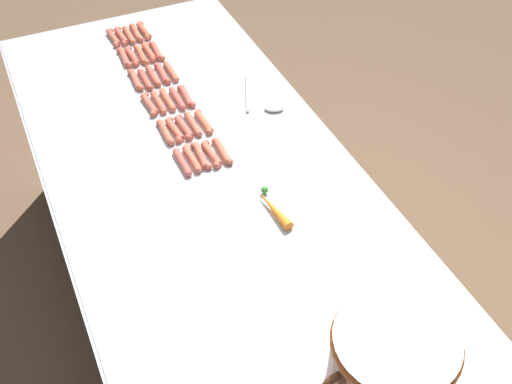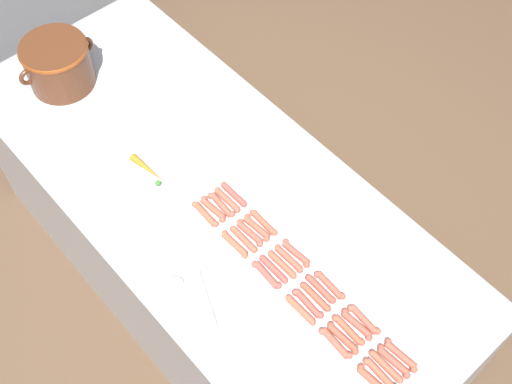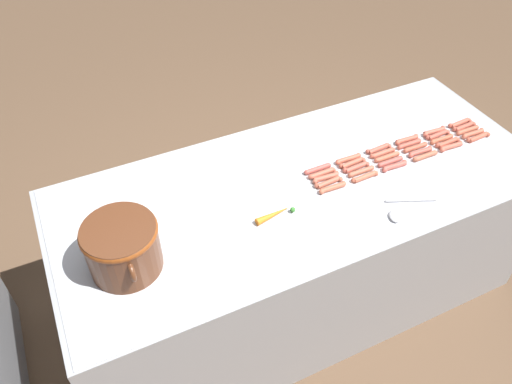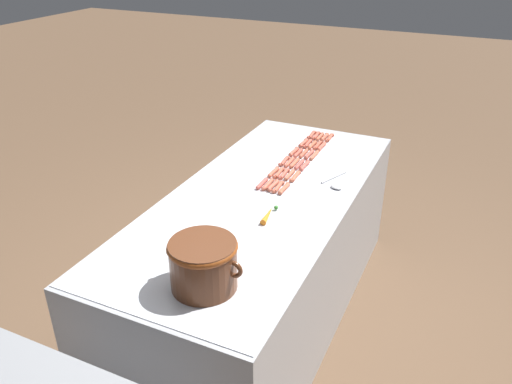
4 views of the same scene
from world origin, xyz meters
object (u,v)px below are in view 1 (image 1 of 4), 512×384
Objects in this scene: hot_dog_7 at (149,52)px; hot_dog_4 at (204,122)px; serving_spoon at (265,103)px; carrot at (273,208)px; hot_dog_2 at (171,71)px; hot_dog_5 at (222,151)px; hot_dog_11 at (211,154)px; hot_dog_24 at (113,38)px; hot_dog_0 at (144,31)px; hot_dog_29 at (182,162)px; hot_dog_16 at (184,127)px; hot_dog_19 at (132,56)px; hot_dog_6 at (136,33)px; hot_dog_13 at (141,55)px; hot_dog_10 at (193,124)px; hot_dog_12 at (129,35)px; hot_dog_22 at (175,130)px; hot_dog_17 at (201,156)px; hot_dog_20 at (145,79)px; hot_dog_9 at (177,98)px; bean_pot at (391,361)px; hot_dog_23 at (192,159)px; hot_dog_15 at (168,100)px; hot_dog_26 at (136,80)px; hot_dog_28 at (165,132)px; hot_dog_27 at (149,104)px; hot_dog_25 at (124,58)px; hot_dog_21 at (159,102)px; hot_dog_18 at (121,36)px; hot_dog_14 at (153,76)px; hot_dog_1 at (157,51)px; hot_dog_3 at (186,96)px; hot_dog_8 at (162,74)px.

hot_dog_4 is at bearing 94.05° from hot_dog_7.
serving_spoon is 0.53m from carrot.
hot_dog_5 is (0.00, 0.51, 0.00)m from hot_dog_2.
hot_dog_11 and hot_dog_24 have the same top height.
hot_dog_5 is at bearing 177.39° from hot_dog_11.
hot_dog_0 and hot_dog_29 have the same top height.
serving_spoon is (-0.24, -0.02, -0.00)m from hot_dog_4.
carrot is at bearing 102.88° from hot_dog_16.
serving_spoon is at bearing 125.30° from hot_dog_19.
hot_dog_6 and hot_dog_13 have the same top height.
hot_dog_10 is 0.66m from hot_dog_12.
hot_dog_22 is at bearing 85.86° from hot_dog_13.
hot_dog_17 is 1.00× the size of hot_dog_20.
serving_spoon is at bearing -150.17° from hot_dog_17.
hot_dog_9 is 1.00× the size of hot_dog_20.
bean_pot is at bearing 95.83° from hot_dog_17.
hot_dog_12 is at bearing -92.26° from hot_dog_23.
hot_dog_13 is at bearing -90.41° from hot_dog_15.
hot_dog_11 and hot_dog_20 have the same top height.
hot_dog_26 and hot_dog_28 have the same top height.
hot_dog_13 is (0.07, 0.18, 0.00)m from hot_dog_0.
hot_dog_23 is at bearing 83.26° from hot_dog_0.
bean_pot reaches higher than hot_dog_27.
bean_pot is (-0.10, 1.11, 0.11)m from hot_dog_16.
hot_dog_26 is at bearing 67.78° from hot_dog_0.
hot_dog_25 is at bearing -87.27° from hot_dog_23.
hot_dog_5 and hot_dog_28 have the same top height.
hot_dog_4 is 1.00× the size of hot_dog_5.
hot_dog_23 and hot_dog_25 have the same top height.
hot_dog_4 is at bearing 112.45° from hot_dog_15.
hot_dog_29 is at bearing 89.79° from hot_dog_24.
hot_dog_25 is at bearing -84.83° from hot_dog_21.
hot_dog_9 and hot_dog_18 have the same top height.
hot_dog_25 is at bearing -7.43° from hot_dog_19.
hot_dog_4 is 0.35m from hot_dog_14.
hot_dog_6 is at bearing -78.71° from hot_dog_1.
hot_dog_3 and hot_dog_16 have the same top height.
hot_dog_20 is (0.07, 0.01, 0.00)m from hot_dog_8.
hot_dog_16 is at bearing -78.67° from hot_dog_11.
hot_dog_15 is at bearing -78.50° from hot_dog_10.
hot_dog_8 is 0.34m from hot_dog_18.
hot_dog_19 is 0.33m from hot_dog_27.
hot_dog_27 is at bearing 89.42° from hot_dog_24.
hot_dog_17 is 1.00× the size of hot_dog_23.
hot_dog_0 is at bearing -101.49° from hot_dog_14.
hot_dog_24 is at bearing -87.49° from hot_dog_22.
hot_dog_9 is at bearing 112.95° from hot_dog_20.
hot_dog_11 is at bearing 101.33° from hot_dog_16.
hot_dog_26 reaches higher than serving_spoon.
serving_spoon is (-0.31, -0.02, -0.00)m from hot_dog_16.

